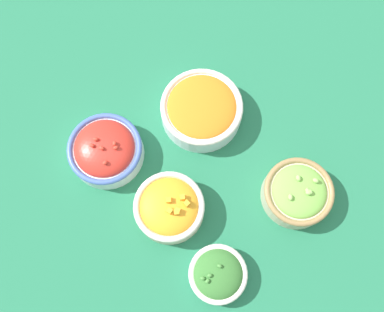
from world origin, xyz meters
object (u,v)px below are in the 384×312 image
Objects in this scene: bowl_carrots at (202,109)px; bowl_lettuce at (298,193)px; bowl_squash at (169,207)px; bowl_broccoli at (218,274)px; bowl_cherry_tomatoes at (105,150)px.

bowl_lettuce is (0.26, 0.04, -0.00)m from bowl_carrots.
bowl_squash is at bearing -121.08° from bowl_lettuce.
bowl_squash is 1.23× the size of bowl_broccoli.
bowl_carrots is 0.27m from bowl_lettuce.
bowl_squash is at bearing 178.85° from bowl_broccoli.
bowl_squash is 0.16m from bowl_broccoli.
bowl_squash reaches higher than bowl_cherry_tomatoes.
bowl_squash is 0.18m from bowl_cherry_tomatoes.
bowl_lettuce is at bearing 58.92° from bowl_squash.
bowl_squash is 0.26m from bowl_lettuce.
bowl_lettuce reaches higher than bowl_broccoli.
bowl_carrots is 0.34m from bowl_broccoli.
bowl_cherry_tomatoes reaches higher than bowl_carrots.
bowl_lettuce is 1.23× the size of bowl_broccoli.
bowl_carrots is at bearing 124.93° from bowl_squash.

